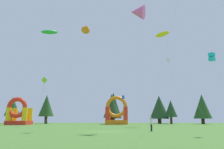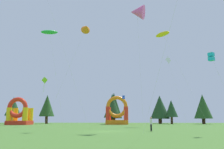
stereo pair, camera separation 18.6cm
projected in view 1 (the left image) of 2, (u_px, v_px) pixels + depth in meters
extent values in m
plane|color=#47752D|center=(108.00, 131.00, 31.97)|extent=(120.00, 120.00, 0.00)
cone|color=orange|center=(86.00, 28.00, 37.00)|extent=(1.72, 1.76, 1.51)
cylinder|color=silver|center=(65.00, 76.00, 34.94)|extent=(5.43, 1.83, 15.15)
cube|color=#19B7CC|center=(212.00, 59.00, 26.65)|extent=(0.79, 0.79, 0.40)
cube|color=#19B7CC|center=(212.00, 55.00, 26.73)|extent=(0.79, 0.79, 0.40)
ellipsoid|color=yellow|center=(162.00, 34.00, 56.35)|extent=(3.62, 3.09, 1.62)
cylinder|color=silver|center=(184.00, 77.00, 51.79)|extent=(7.58, 5.16, 20.73)
cube|color=blue|center=(123.00, 98.00, 59.05)|extent=(0.62, 0.62, 0.37)
cube|color=blue|center=(123.00, 96.00, 59.13)|extent=(0.62, 0.62, 0.37)
cylinder|color=silver|center=(124.00, 111.00, 57.57)|extent=(0.41, 1.91, 6.67)
cylinder|color=silver|center=(63.00, 47.00, 35.55)|extent=(7.23, 6.84, 23.72)
pyramid|color=white|center=(167.00, 61.00, 53.40)|extent=(1.14, 0.90, 1.19)
cylinder|color=white|center=(168.00, 63.00, 53.22)|extent=(0.04, 0.04, 1.16)
cylinder|color=silver|center=(177.00, 92.00, 51.67)|extent=(3.39, 0.67, 14.09)
pyramid|color=#8CD826|center=(44.00, 80.00, 52.46)|extent=(1.13, 0.65, 1.06)
cylinder|color=#8CD826|center=(44.00, 86.00, 52.33)|extent=(0.04, 0.04, 2.46)
cylinder|color=silver|center=(41.00, 104.00, 53.48)|extent=(2.27, 3.52, 9.68)
cone|color=#EA599E|center=(137.00, 12.00, 35.07)|extent=(2.64, 2.58, 2.37)
cylinder|color=silver|center=(141.00, 71.00, 35.05)|extent=(0.74, 2.99, 16.67)
ellipsoid|color=green|center=(49.00, 32.00, 41.27)|extent=(3.02, 2.70, 1.25)
cylinder|color=silver|center=(57.00, 80.00, 40.82)|extent=(2.53, 2.08, 16.02)
cylinder|color=silver|center=(170.00, 32.00, 23.04)|extent=(4.98, 7.19, 19.43)
cylinder|color=black|center=(152.00, 128.00, 32.44)|extent=(0.18, 0.18, 0.90)
cylinder|color=black|center=(151.00, 128.00, 32.60)|extent=(0.18, 0.18, 0.90)
cylinder|color=silver|center=(151.00, 122.00, 32.66)|extent=(0.43, 0.43, 0.71)
sphere|color=#9E704C|center=(151.00, 118.00, 32.74)|extent=(0.24, 0.24, 0.24)
cube|color=red|center=(19.00, 123.00, 63.72)|extent=(5.60, 4.93, 1.03)
cylinder|color=yellow|center=(8.00, 114.00, 62.48)|extent=(1.38, 1.38, 3.34)
cylinder|color=yellow|center=(25.00, 114.00, 62.23)|extent=(1.38, 1.38, 3.34)
cylinder|color=yellow|center=(15.00, 114.00, 65.97)|extent=(1.38, 1.38, 3.34)
cylinder|color=yellow|center=(30.00, 114.00, 65.72)|extent=(1.38, 1.38, 3.34)
torus|color=red|center=(17.00, 108.00, 62.65)|extent=(5.32, 1.10, 5.32)
cube|color=orange|center=(117.00, 122.00, 66.48)|extent=(6.03, 4.20, 1.18)
cylinder|color=red|center=(107.00, 113.00, 65.55)|extent=(1.18, 1.18, 3.54)
cylinder|color=red|center=(126.00, 113.00, 65.27)|extent=(1.18, 1.18, 3.54)
cylinder|color=red|center=(108.00, 114.00, 68.52)|extent=(1.18, 1.18, 3.54)
cylinder|color=red|center=(126.00, 114.00, 68.24)|extent=(1.18, 1.18, 3.54)
torus|color=orange|center=(116.00, 107.00, 65.72)|extent=(5.79, 0.94, 5.79)
cylinder|color=#4C331E|center=(12.00, 120.00, 78.40)|extent=(0.90, 0.90, 2.49)
cone|color=#1E4221|center=(13.00, 106.00, 79.14)|extent=(4.99, 4.99, 5.97)
cylinder|color=#4C331E|center=(46.00, 120.00, 75.71)|extent=(0.85, 0.85, 2.23)
cone|color=#234C1E|center=(47.00, 106.00, 76.49)|extent=(4.71, 4.71, 6.67)
cylinder|color=#4C331E|center=(112.00, 121.00, 73.91)|extent=(0.92, 0.92, 1.81)
cone|color=#1E4221|center=(112.00, 106.00, 74.71)|extent=(5.11, 5.11, 7.27)
cylinder|color=#4C331E|center=(113.00, 121.00, 75.53)|extent=(0.92, 0.92, 1.62)
cone|color=#193819|center=(113.00, 105.00, 76.37)|extent=(5.11, 5.11, 7.95)
cylinder|color=#4C331E|center=(160.00, 121.00, 75.69)|extent=(1.08, 1.08, 1.51)
cone|color=#1E4221|center=(159.00, 107.00, 76.46)|extent=(6.00, 6.00, 7.20)
cylinder|color=#4C331E|center=(171.00, 120.00, 72.53)|extent=(0.68, 0.68, 2.01)
cone|color=#1E4221|center=(171.00, 108.00, 73.15)|extent=(3.78, 3.78, 5.03)
cylinder|color=#4C331E|center=(203.00, 121.00, 72.29)|extent=(0.95, 0.95, 1.56)
cone|color=#234C1E|center=(202.00, 106.00, 73.05)|extent=(5.30, 5.30, 7.16)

